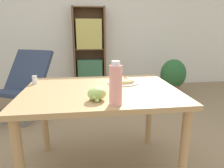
# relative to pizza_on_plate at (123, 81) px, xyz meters

# --- Properties ---
(ground_plane) EXTENTS (14.00, 14.00, 0.00)m
(ground_plane) POSITION_rel_pizza_on_plate_xyz_m (-0.27, -0.06, -0.74)
(ground_plane) COLOR #897051
(wall_back) EXTENTS (8.00, 0.05, 2.60)m
(wall_back) POSITION_rel_pizza_on_plate_xyz_m (-0.27, 2.56, 0.56)
(wall_back) COLOR silver
(wall_back) RESTS_ON ground_plane
(dining_table) EXTENTS (1.15, 0.86, 0.72)m
(dining_table) POSITION_rel_pizza_on_plate_xyz_m (-0.20, -0.16, -0.11)
(dining_table) COLOR tan
(dining_table) RESTS_ON ground_plane
(pizza_on_plate) EXTENTS (0.26, 0.26, 0.04)m
(pizza_on_plate) POSITION_rel_pizza_on_plate_xyz_m (0.00, 0.00, 0.00)
(pizza_on_plate) COLOR white
(pizza_on_plate) RESTS_ON dining_table
(grape_bunch) EXTENTS (0.12, 0.11, 0.08)m
(grape_bunch) POSITION_rel_pizza_on_plate_xyz_m (-0.24, -0.41, 0.03)
(grape_bunch) COLOR #A8CC66
(grape_bunch) RESTS_ON dining_table
(drink_bottle) EXTENTS (0.08, 0.08, 0.26)m
(drink_bottle) POSITION_rel_pizza_on_plate_xyz_m (-0.14, -0.50, 0.11)
(drink_bottle) COLOR pink
(drink_bottle) RESTS_ON dining_table
(salt_shaker) EXTENTS (0.04, 0.04, 0.07)m
(salt_shaker) POSITION_rel_pizza_on_plate_xyz_m (-0.73, 0.06, 0.02)
(salt_shaker) COLOR white
(salt_shaker) RESTS_ON dining_table
(lounge_chair_near) EXTENTS (0.82, 0.94, 0.88)m
(lounge_chair_near) POSITION_rel_pizza_on_plate_xyz_m (-1.18, 1.14, -0.45)
(lounge_chair_near) COLOR slate
(lounge_chair_near) RESTS_ON ground_plane
(bookshelf) EXTENTS (0.62, 0.27, 1.59)m
(bookshelf) POSITION_rel_pizza_on_plate_xyz_m (-0.23, 2.40, -0.01)
(bookshelf) COLOR brown
(bookshelf) RESTS_ON ground_plane
(potted_plant_floor) EXTENTS (0.45, 0.39, 0.67)m
(potted_plant_floor) POSITION_rel_pizza_on_plate_xyz_m (1.22, 1.68, -0.38)
(potted_plant_floor) COLOR #8E5B42
(potted_plant_floor) RESTS_ON ground_plane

